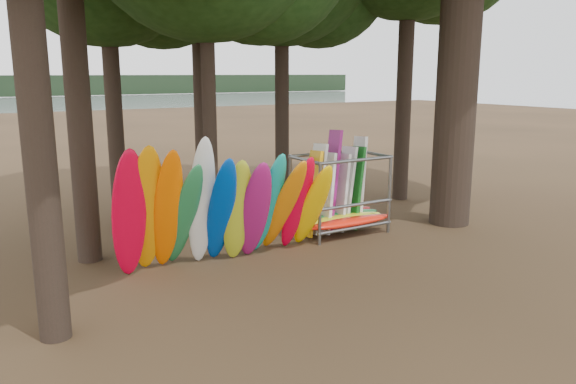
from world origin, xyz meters
TOP-DOWN VIEW (x-y plane):
  - ground at (0.00, 0.00)m, footprint 120.00×120.00m
  - lake at (0.00, 60.00)m, footprint 160.00×160.00m
  - kayak_row at (-2.26, 0.81)m, footprint 5.32×2.08m
  - storage_rack at (1.61, 1.72)m, footprint 3.06×1.59m

SIDE VIEW (x-z plane):
  - ground at x=0.00m, z-range 0.00..0.00m
  - lake at x=0.00m, z-range 0.00..0.00m
  - storage_rack at x=1.61m, z-range -0.43..2.48m
  - kayak_row at x=-2.26m, z-range -0.28..2.97m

